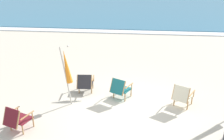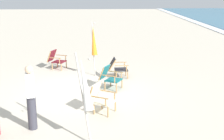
% 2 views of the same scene
% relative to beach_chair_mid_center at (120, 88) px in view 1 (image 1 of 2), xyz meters
% --- Properties ---
extents(ground_plane, '(80.00, 80.00, 0.00)m').
position_rel_beach_chair_mid_center_xyz_m(ground_plane, '(0.27, -0.90, -0.43)').
color(ground_plane, beige).
extents(surf_band, '(80.00, 1.10, 0.06)m').
position_rel_beach_chair_mid_center_xyz_m(surf_band, '(0.27, 9.39, -0.40)').
color(surf_band, white).
rests_on(surf_band, ground).
extents(beach_chair_mid_center, '(0.83, 0.89, 0.81)m').
position_rel_beach_chair_mid_center_xyz_m(beach_chair_mid_center, '(0.00, 0.00, 0.00)').
color(beach_chair_mid_center, '#196066').
rests_on(beach_chair_mid_center, ground).
extents(beach_chair_front_right, '(0.79, 0.86, 0.81)m').
position_rel_beach_chair_mid_center_xyz_m(beach_chair_front_right, '(-2.80, -2.20, 0.00)').
color(beach_chair_front_right, maroon).
rests_on(beach_chair_front_right, ground).
extents(beach_chair_far_center, '(0.63, 0.80, 0.78)m').
position_rel_beach_chair_mid_center_xyz_m(beach_chair_far_center, '(-1.32, 0.33, -0.01)').
color(beach_chair_far_center, '#28282D').
rests_on(beach_chair_far_center, ground).
extents(beach_chair_back_right, '(0.83, 0.87, 0.82)m').
position_rel_beach_chair_mid_center_xyz_m(beach_chair_back_right, '(2.10, -0.33, 0.00)').
color(beach_chair_back_right, beige).
rests_on(beach_chair_back_right, ground).
extents(umbrella_furled_orange, '(0.42, 0.35, 2.11)m').
position_rel_beach_chair_mid_center_xyz_m(umbrella_furled_orange, '(-1.72, -0.55, 0.96)').
color(umbrella_furled_orange, '#B7B2A8').
rests_on(umbrella_furled_orange, ground).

